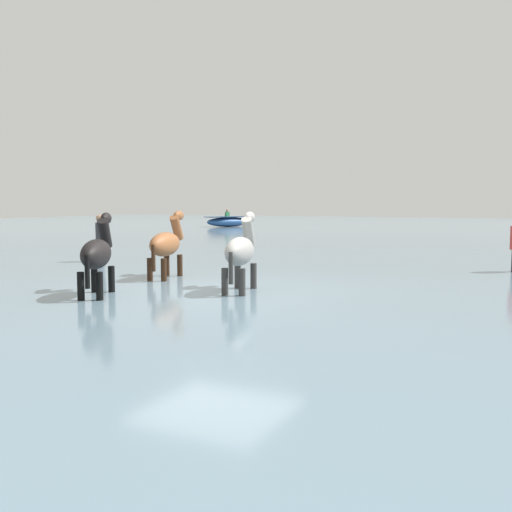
% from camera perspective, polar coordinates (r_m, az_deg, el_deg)
% --- Properties ---
extents(ground_plane, '(120.00, 120.00, 0.00)m').
position_cam_1_polar(ground_plane, '(10.29, -3.88, -5.70)').
color(ground_plane, '#666051').
extents(water_surface, '(90.00, 90.00, 0.38)m').
position_cam_1_polar(water_surface, '(19.48, 11.11, -0.05)').
color(water_surface, slate).
rests_on(water_surface, ground).
extents(horse_lead_grey, '(0.72, 1.64, 1.78)m').
position_cam_1_polar(horse_lead_grey, '(10.31, -1.50, 0.25)').
color(horse_lead_grey, gray).
rests_on(horse_lead_grey, ground).
extents(horse_trailing_chestnut, '(0.68, 1.64, 1.77)m').
position_cam_1_polar(horse_trailing_chestnut, '(12.27, -8.71, 0.96)').
color(horse_trailing_chestnut, brown).
rests_on(horse_trailing_chestnut, ground).
extents(horse_flank_black, '(1.02, 1.56, 1.77)m').
position_cam_1_polar(horse_flank_black, '(10.20, -15.18, -0.03)').
color(horse_flank_black, black).
rests_on(horse_flank_black, ground).
extents(boat_distant_east, '(2.50, 3.36, 1.14)m').
position_cam_1_polar(boat_distant_east, '(38.37, -2.70, 3.37)').
color(boat_distant_east, '#28518E').
rests_on(boat_distant_east, water_surface).
extents(person_wading_mid, '(0.37, 0.36, 1.63)m').
position_cam_1_polar(person_wading_mid, '(16.08, -14.89, 1.19)').
color(person_wading_mid, '#383842').
rests_on(person_wading_mid, ground).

